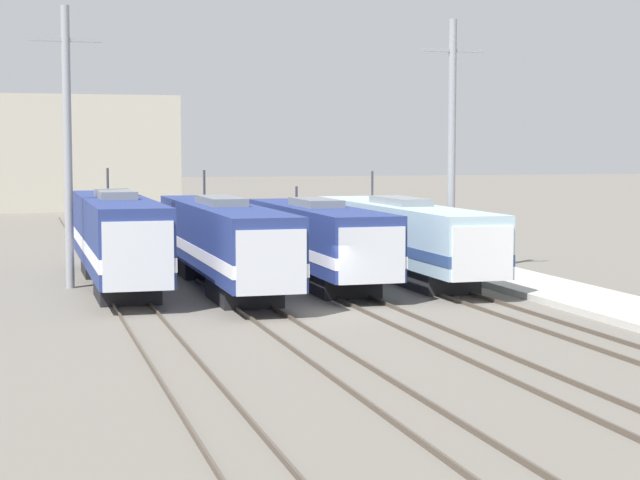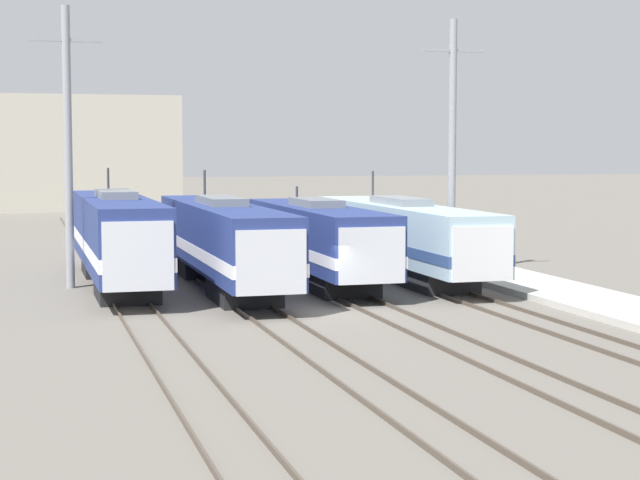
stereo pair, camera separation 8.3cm
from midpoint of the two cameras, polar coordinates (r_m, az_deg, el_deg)
The scene contains 13 objects.
ground_plane at distance 41.05m, azimuth 0.04°, elevation -3.91°, with size 400.00×400.00×0.00m, color #666059.
rail_pair_far_left at distance 39.74m, azimuth -9.52°, elevation -4.16°, with size 1.51×120.00×0.15m.
rail_pair_center_left at distance 40.48m, azimuth -3.08°, elevation -3.94°, with size 1.51×120.00×0.15m.
rail_pair_center_right at distance 41.71m, azimuth 3.06°, elevation -3.68°, with size 1.51×120.00×0.15m.
rail_pair_far_right at distance 43.39m, azimuth 8.77°, elevation -3.40°, with size 1.51×120.00×0.15m.
locomotive_far_left at distance 49.20m, azimuth -10.82°, elevation 0.11°, with size 2.94×18.76×5.34m.
locomotive_center_left at distance 48.27m, azimuth -5.25°, elevation -0.08°, with size 2.90×20.08×5.24m.
locomotive_center_right at distance 49.50m, azimuth -0.10°, elevation -0.02°, with size 3.03×16.52×4.42m.
locomotive_far_right at distance 51.93m, azimuth 4.42°, elevation 0.18°, with size 2.93×19.43×5.12m.
catenary_tower_left at distance 49.30m, azimuth -13.36°, elevation 5.02°, with size 3.19×0.39×12.62m.
catenary_tower_right at distance 53.42m, azimuth 6.99°, elevation 5.09°, with size 3.19×0.39×12.62m.
platform at distance 45.36m, azimuth 13.81°, elevation -3.04°, with size 4.00×120.00×0.28m.
depot_building at distance 114.52m, azimuth -13.95°, elevation 4.52°, with size 24.51×11.53×11.70m.
Camera 1 is at (-11.12, -39.01, 6.27)m, focal length 60.00 mm.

